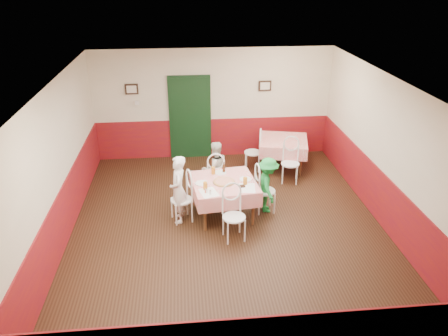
{
  "coord_description": "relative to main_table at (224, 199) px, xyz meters",
  "views": [
    {
      "loc": [
        -0.77,
        -7.18,
        4.61
      ],
      "look_at": [
        -0.03,
        0.4,
        1.05
      ],
      "focal_mm": 35.0,
      "sensor_mm": 36.0,
      "label": 1
    }
  ],
  "objects": [
    {
      "name": "diner_far",
      "position": [
        -0.11,
        0.89,
        0.24
      ],
      "size": [
        0.73,
        0.65,
        1.24
      ],
      "primitive_type": "imported",
      "rotation": [
        0.0,
        0.0,
        3.51
      ],
      "color": "gray",
      "rests_on": "ground"
    },
    {
      "name": "diner_right",
      "position": [
        0.89,
        0.11,
        0.21
      ],
      "size": [
        0.44,
        0.75,
        1.16
      ],
      "primitive_type": "imported",
      "rotation": [
        0.0,
        0.0,
        1.58
      ],
      "color": "gray",
      "rests_on": "ground"
    },
    {
      "name": "glass_a",
      "position": [
        -0.38,
        -0.3,
        0.46
      ],
      "size": [
        0.09,
        0.09,
        0.15
      ],
      "primitive_type": "cylinder",
      "rotation": [
        0.0,
        0.0,
        0.12
      ],
      "color": "#BF7219",
      "rests_on": "main_table"
    },
    {
      "name": "diner_left",
      "position": [
        -0.89,
        -0.11,
        0.31
      ],
      "size": [
        0.33,
        0.5,
        1.37
      ],
      "primitive_type": "imported",
      "rotation": [
        0.0,
        0.0,
        -1.56
      ],
      "color": "gray",
      "rests_on": "ground"
    },
    {
      "name": "wainscot_back",
      "position": [
        0.03,
        3.08,
        0.12
      ],
      "size": [
        6.0,
        0.03,
        1.0
      ],
      "primitive_type": "cube",
      "color": "maroon",
      "rests_on": "ground"
    },
    {
      "name": "door",
      "position": [
        -0.57,
        3.05,
        0.68
      ],
      "size": [
        0.96,
        0.06,
        2.1
      ],
      "primitive_type": "cube",
      "color": "black",
      "rests_on": "ground"
    },
    {
      "name": "chair_second_b",
      "position": [
        1.67,
        1.35,
        0.08
      ],
      "size": [
        0.5,
        0.5,
        0.9
      ],
      "primitive_type": null,
      "rotation": [
        0.0,
        0.0,
        -0.23
      ],
      "color": "white",
      "rests_on": "ground"
    },
    {
      "name": "wallet",
      "position": [
        0.32,
        -0.26,
        0.4
      ],
      "size": [
        0.12,
        0.1,
        0.02
      ],
      "primitive_type": "cube",
      "rotation": [
        0.0,
        0.0,
        0.12
      ],
      "color": "black",
      "rests_on": "main_table"
    },
    {
      "name": "shaker_b",
      "position": [
        -0.3,
        -0.51,
        0.43
      ],
      "size": [
        0.04,
        0.04,
        0.09
      ],
      "primitive_type": "cylinder",
      "rotation": [
        0.0,
        0.0,
        0.12
      ],
      "color": "silver",
      "rests_on": "main_table"
    },
    {
      "name": "chair_right",
      "position": [
        0.84,
        0.1,
        0.08
      ],
      "size": [
        0.46,
        0.46,
        0.9
      ],
      "primitive_type": null,
      "rotation": [
        0.0,
        0.0,
        1.66
      ],
      "color": "white",
      "rests_on": "ground"
    },
    {
      "name": "thermostat",
      "position": [
        -1.87,
        3.05,
        1.12
      ],
      "size": [
        0.1,
        0.03,
        0.1
      ],
      "primitive_type": "cube",
      "color": "white",
      "rests_on": "back_wall"
    },
    {
      "name": "ceiling",
      "position": [
        0.03,
        -0.4,
        2.42
      ],
      "size": [
        7.0,
        7.0,
        0.0
      ],
      "primitive_type": "plane",
      "color": "white",
      "rests_on": "back_wall"
    },
    {
      "name": "second_table",
      "position": [
        1.67,
        2.1,
        0.0
      ],
      "size": [
        1.35,
        1.35,
        0.77
      ],
      "primitive_type": "cube",
      "rotation": [
        0.0,
        0.0,
        -0.23
      ],
      "color": "red",
      "rests_on": "ground"
    },
    {
      "name": "back_wall",
      "position": [
        0.03,
        3.1,
        1.02
      ],
      "size": [
        6.0,
        0.1,
        2.8
      ],
      "primitive_type": "cube",
      "color": "beige",
      "rests_on": "ground"
    },
    {
      "name": "floor",
      "position": [
        0.03,
        -0.4,
        -0.38
      ],
      "size": [
        7.0,
        7.0,
        0.0
      ],
      "primitive_type": "plane",
      "color": "black",
      "rests_on": "ground"
    },
    {
      "name": "menu_right",
      "position": [
        0.41,
        -0.32,
        0.39
      ],
      "size": [
        0.34,
        0.43,
        0.0
      ],
      "primitive_type": "cube",
      "rotation": [
        0.0,
        0.0,
        -0.09
      ],
      "color": "white",
      "rests_on": "main_table"
    },
    {
      "name": "chair_far",
      "position": [
        -0.1,
        0.84,
        0.08
      ],
      "size": [
        0.43,
        0.43,
        0.9
      ],
      "primitive_type": null,
      "rotation": [
        0.0,
        0.0,
        3.12
      ],
      "color": "white",
      "rests_on": "ground"
    },
    {
      "name": "wainscot_right",
      "position": [
        3.02,
        -0.4,
        0.12
      ],
      "size": [
        0.03,
        7.0,
        1.0
      ],
      "primitive_type": "cube",
      "color": "maroon",
      "rests_on": "ground"
    },
    {
      "name": "plate_right",
      "position": [
        0.43,
        0.04,
        0.39
      ],
      "size": [
        0.28,
        0.28,
        0.01
      ],
      "primitive_type": "cylinder",
      "rotation": [
        0.0,
        0.0,
        0.12
      ],
      "color": "white",
      "rests_on": "main_table"
    },
    {
      "name": "wainscot_left",
      "position": [
        -2.95,
        -0.4,
        0.12
      ],
      "size": [
        0.03,
        7.0,
        1.0
      ],
      "primitive_type": "cube",
      "color": "maroon",
      "rests_on": "ground"
    },
    {
      "name": "menu_left",
      "position": [
        -0.33,
        -0.43,
        0.39
      ],
      "size": [
        0.39,
        0.46,
        0.0
      ],
      "primitive_type": "cube",
      "rotation": [
        0.0,
        0.0,
        0.26
      ],
      "color": "white",
      "rests_on": "main_table"
    },
    {
      "name": "chair_left",
      "position": [
        -0.84,
        -0.1,
        0.08
      ],
      "size": [
        0.52,
        0.52,
        0.9
      ],
      "primitive_type": null,
      "rotation": [
        0.0,
        0.0,
        -1.3
      ],
      "color": "white",
      "rests_on": "ground"
    },
    {
      "name": "picture_left",
      "position": [
        -1.97,
        3.05,
        1.48
      ],
      "size": [
        0.32,
        0.03,
        0.26
      ],
      "primitive_type": "cube",
      "color": "black",
      "rests_on": "back_wall"
    },
    {
      "name": "glass_c",
      "position": [
        -0.18,
        0.36,
        0.46
      ],
      "size": [
        0.09,
        0.09,
        0.15
      ],
      "primitive_type": "cylinder",
      "rotation": [
        0.0,
        0.0,
        0.12
      ],
      "color": "#BF7219",
      "rests_on": "main_table"
    },
    {
      "name": "left_wall",
      "position": [
        -2.97,
        -0.4,
        1.02
      ],
      "size": [
        0.1,
        7.0,
        2.8
      ],
      "primitive_type": "cube",
      "color": "beige",
      "rests_on": "ground"
    },
    {
      "name": "shaker_a",
      "position": [
        -0.37,
        -0.45,
        0.43
      ],
      "size": [
        0.04,
        0.04,
        0.09
      ],
      "primitive_type": "cylinder",
      "rotation": [
        0.0,
        0.0,
        0.12
      ],
      "color": "silver",
      "rests_on": "main_table"
    },
    {
      "name": "chair_second_a",
      "position": [
        0.92,
        2.1,
        0.08
      ],
      "size": [
        0.5,
        0.5,
        0.9
      ],
      "primitive_type": null,
      "rotation": [
        0.0,
        0.0,
        -1.8
      ],
      "color": "white",
      "rests_on": "ground"
    },
    {
      "name": "pizza",
      "position": [
        -0.01,
        -0.04,
        0.4
      ],
      "size": [
        0.46,
        0.46,
        0.03
      ],
      "primitive_type": "cylinder",
      "rotation": [
        0.0,
        0.0,
        0.12
      ],
      "color": "#B74723",
      "rests_on": "main_table"
    },
    {
      "name": "beer_bottle",
      "position": [
        0.04,
        0.41,
        0.49
      ],
      "size": [
        0.06,
        0.06,
        0.2
      ],
      "primitive_type": "cylinder",
      "rotation": [
        0.0,
        0.0,
        0.12
      ],
      "color": "#381C0A",
      "rests_on": "main_table"
    },
    {
      "name": "picture_right",
      "position": [
        1.33,
        3.05,
        1.48
      ],
      "size": [
        0.32,
        0.03,
        0.26
      ],
      "primitive_type": "cube",
      "color": "black",
      "rests_on": "back_wall"
    },
    {
      "name": "right_wall",
      "position": [
        3.03,
        -0.4,
        1.02
      ],
      "size": [
        0.1,
        7.0,
        2.8
      ],
      "primitive_type": "cube",
      "color": "beige",
      "rests_on": "ground"
    },
    {
      "name": "plate_far",
      "position": [
        -0.03,
        0.4,
        0.39
      ],
      "size": [
        0.28,
        0.28,
        0.01
      ],
      "primitive_type": "cylinder",
      "rotation": [
        0.0,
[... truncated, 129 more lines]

